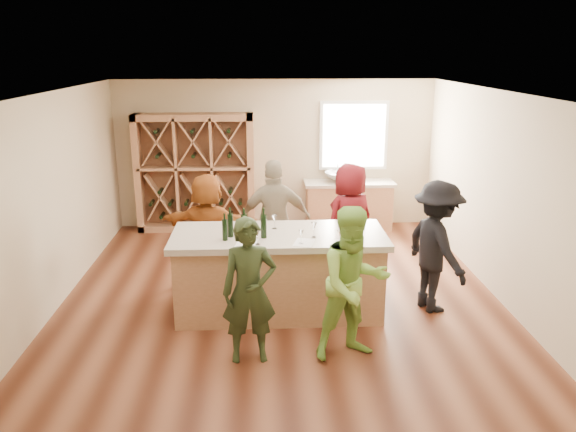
{
  "coord_description": "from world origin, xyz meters",
  "views": [
    {
      "loc": [
        -0.24,
        -7.1,
        3.33
      ],
      "look_at": [
        0.1,
        0.2,
        1.15
      ],
      "focal_mm": 35.0,
      "sensor_mm": 36.0,
      "label": 1
    }
  ],
  "objects_px": {
    "wine_rack": "(195,173)",
    "wine_bottle_e": "(264,226)",
    "person_near_left": "(249,291)",
    "tasting_counter_base": "(279,276)",
    "wine_bottle_b": "(225,230)",
    "wine_bottle_d": "(244,227)",
    "person_near_right": "(354,284)",
    "sink": "(339,177)",
    "person_far_right": "(350,221)",
    "person_server": "(436,247)",
    "person_far_left": "(208,228)",
    "wine_bottle_c": "(230,225)",
    "person_far_mid": "(275,221)"
  },
  "relations": [
    {
      "from": "wine_bottle_b",
      "to": "person_far_left",
      "type": "xyz_separation_m",
      "value": [
        -0.34,
        1.36,
        -0.4
      ]
    },
    {
      "from": "sink",
      "to": "wine_bottle_e",
      "type": "bearing_deg",
      "value": -111.19
    },
    {
      "from": "wine_bottle_e",
      "to": "person_near_left",
      "type": "xyz_separation_m",
      "value": [
        -0.16,
        -1.01,
        -0.41
      ]
    },
    {
      "from": "person_far_right",
      "to": "person_near_left",
      "type": "bearing_deg",
      "value": 28.8
    },
    {
      "from": "person_far_mid",
      "to": "person_far_right",
      "type": "relative_size",
      "value": 1.05
    },
    {
      "from": "wine_rack",
      "to": "person_far_mid",
      "type": "bearing_deg",
      "value": -60.21
    },
    {
      "from": "tasting_counter_base",
      "to": "wine_bottle_e",
      "type": "bearing_deg",
      "value": -139.74
    },
    {
      "from": "wine_rack",
      "to": "person_far_right",
      "type": "bearing_deg",
      "value": -43.19
    },
    {
      "from": "sink",
      "to": "person_far_right",
      "type": "bearing_deg",
      "value": -93.49
    },
    {
      "from": "person_near_left",
      "to": "wine_bottle_e",
      "type": "bearing_deg",
      "value": 76.27
    },
    {
      "from": "wine_bottle_e",
      "to": "person_server",
      "type": "distance_m",
      "value": 2.27
    },
    {
      "from": "tasting_counter_base",
      "to": "wine_bottle_b",
      "type": "distance_m",
      "value": 1.0
    },
    {
      "from": "wine_bottle_c",
      "to": "person_near_left",
      "type": "relative_size",
      "value": 0.18
    },
    {
      "from": "sink",
      "to": "person_server",
      "type": "bearing_deg",
      "value": -77.27
    },
    {
      "from": "person_near_left",
      "to": "person_near_right",
      "type": "bearing_deg",
      "value": -3.48
    },
    {
      "from": "wine_bottle_b",
      "to": "person_far_right",
      "type": "xyz_separation_m",
      "value": [
        1.76,
        1.44,
        -0.35
      ]
    },
    {
      "from": "person_near_left",
      "to": "person_server",
      "type": "bearing_deg",
      "value": 21.33
    },
    {
      "from": "person_near_left",
      "to": "person_far_left",
      "type": "relative_size",
      "value": 1.01
    },
    {
      "from": "wine_rack",
      "to": "person_far_mid",
      "type": "relative_size",
      "value": 1.21
    },
    {
      "from": "sink",
      "to": "person_far_right",
      "type": "height_order",
      "value": "person_far_right"
    },
    {
      "from": "person_near_left",
      "to": "wine_bottle_d",
      "type": "bearing_deg",
      "value": 89.89
    },
    {
      "from": "sink",
      "to": "wine_bottle_c",
      "type": "height_order",
      "value": "wine_bottle_c"
    },
    {
      "from": "person_server",
      "to": "person_far_left",
      "type": "relative_size",
      "value": 1.07
    },
    {
      "from": "sink",
      "to": "person_near_right",
      "type": "bearing_deg",
      "value": -95.58
    },
    {
      "from": "person_far_mid",
      "to": "person_far_left",
      "type": "bearing_deg",
      "value": -4.82
    },
    {
      "from": "person_server",
      "to": "tasting_counter_base",
      "type": "bearing_deg",
      "value": 71.97
    },
    {
      "from": "wine_bottle_d",
      "to": "wine_rack",
      "type": "bearing_deg",
      "value": 105.1
    },
    {
      "from": "wine_rack",
      "to": "person_near_left",
      "type": "relative_size",
      "value": 1.34
    },
    {
      "from": "sink",
      "to": "person_far_mid",
      "type": "bearing_deg",
      "value": -117.38
    },
    {
      "from": "wine_rack",
      "to": "wine_bottle_b",
      "type": "xyz_separation_m",
      "value": [
        0.79,
        -3.84,
        0.11
      ]
    },
    {
      "from": "tasting_counter_base",
      "to": "wine_bottle_d",
      "type": "height_order",
      "value": "wine_bottle_d"
    },
    {
      "from": "wine_bottle_b",
      "to": "wine_bottle_c",
      "type": "xyz_separation_m",
      "value": [
        0.06,
        0.14,
        0.02
      ]
    },
    {
      "from": "person_near_left",
      "to": "person_far_left",
      "type": "bearing_deg",
      "value": 101.31
    },
    {
      "from": "person_far_left",
      "to": "person_near_right",
      "type": "bearing_deg",
      "value": 141.3
    },
    {
      "from": "tasting_counter_base",
      "to": "wine_bottle_b",
      "type": "relative_size",
      "value": 9.82
    },
    {
      "from": "tasting_counter_base",
      "to": "person_far_mid",
      "type": "bearing_deg",
      "value": 91.13
    },
    {
      "from": "wine_bottle_d",
      "to": "person_far_right",
      "type": "xyz_separation_m",
      "value": [
        1.53,
        1.41,
        -0.37
      ]
    },
    {
      "from": "wine_bottle_d",
      "to": "person_server",
      "type": "xyz_separation_m",
      "value": [
        2.47,
        0.2,
        -0.37
      ]
    },
    {
      "from": "person_far_left",
      "to": "sink",
      "type": "bearing_deg",
      "value": -119.89
    },
    {
      "from": "tasting_counter_base",
      "to": "person_far_left",
      "type": "bearing_deg",
      "value": 131.82
    },
    {
      "from": "wine_bottle_e",
      "to": "person_near_right",
      "type": "xyz_separation_m",
      "value": [
        0.97,
        -0.99,
        -0.36
      ]
    },
    {
      "from": "person_far_mid",
      "to": "person_far_left",
      "type": "relative_size",
      "value": 1.12
    },
    {
      "from": "person_far_right",
      "to": "person_far_left",
      "type": "distance_m",
      "value": 2.11
    },
    {
      "from": "wine_bottle_b",
      "to": "wine_bottle_e",
      "type": "height_order",
      "value": "wine_bottle_e"
    },
    {
      "from": "person_far_mid",
      "to": "person_far_right",
      "type": "distance_m",
      "value": 1.13
    },
    {
      "from": "person_near_right",
      "to": "person_far_left",
      "type": "xyz_separation_m",
      "value": [
        -1.79,
        2.28,
        -0.06
      ]
    },
    {
      "from": "wine_bottle_d",
      "to": "person_near_right",
      "type": "height_order",
      "value": "person_near_right"
    },
    {
      "from": "wine_rack",
      "to": "wine_bottle_e",
      "type": "xyz_separation_m",
      "value": [
        1.27,
        -3.76,
        0.13
      ]
    },
    {
      "from": "wine_bottle_b",
      "to": "person_near_right",
      "type": "distance_m",
      "value": 1.75
    },
    {
      "from": "wine_rack",
      "to": "person_far_right",
      "type": "distance_m",
      "value": 3.52
    }
  ]
}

